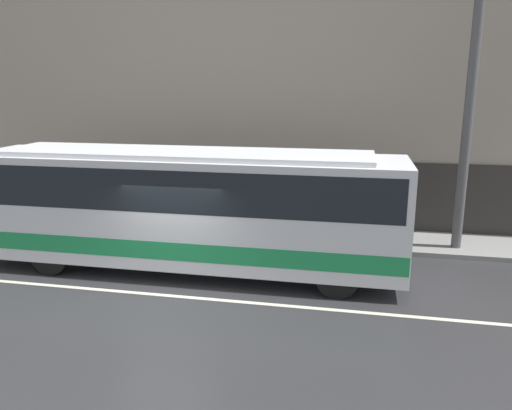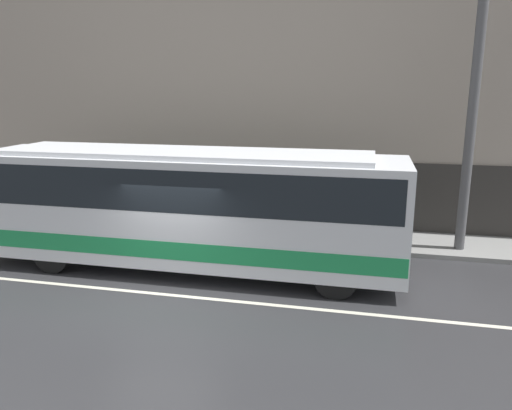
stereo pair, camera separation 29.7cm
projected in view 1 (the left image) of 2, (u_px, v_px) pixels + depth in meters
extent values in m
plane|color=#2D2D30|center=(166.00, 296.00, 11.71)|extent=(60.00, 60.00, 0.00)
cube|color=gray|center=(224.00, 231.00, 16.62)|extent=(60.00, 2.33, 0.14)
cube|color=gray|center=(232.00, 86.00, 16.77)|extent=(60.00, 0.30, 9.55)
cube|color=#2D2B28|center=(232.00, 191.00, 17.45)|extent=(60.00, 0.06, 2.39)
cube|color=beige|center=(166.00, 295.00, 11.71)|extent=(54.00, 0.14, 0.01)
cube|color=silver|center=(184.00, 207.00, 13.11)|extent=(11.37, 2.59, 2.71)
cube|color=#1E8C4C|center=(185.00, 236.00, 13.30)|extent=(11.32, 2.61, 0.45)
cube|color=black|center=(183.00, 182.00, 12.96)|extent=(11.03, 2.61, 1.03)
cube|color=orange|center=(410.00, 170.00, 11.75)|extent=(0.12, 1.94, 0.28)
cube|color=silver|center=(182.00, 153.00, 12.78)|extent=(9.67, 2.20, 0.12)
cylinder|color=black|center=(337.00, 277.00, 11.52)|extent=(1.01, 0.28, 1.01)
cylinder|color=black|center=(341.00, 246.00, 13.68)|extent=(1.01, 0.28, 1.01)
cylinder|color=black|center=(50.00, 256.00, 12.95)|extent=(1.01, 0.28, 1.01)
cylinder|color=black|center=(95.00, 231.00, 15.11)|extent=(1.01, 0.28, 1.01)
cylinder|color=#4C4C4F|center=(468.00, 117.00, 13.91)|extent=(0.28, 0.28, 7.61)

